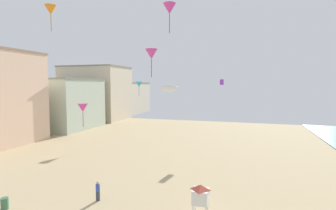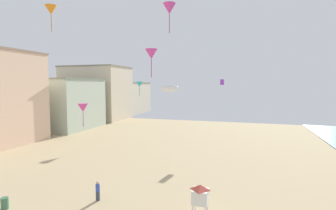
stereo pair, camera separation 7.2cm
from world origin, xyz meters
TOP-DOWN VIEW (x-y plane):
  - boardwalk_hotel_mid at (-28.26, 40.36)m, footprint 15.70×14.08m
  - boardwalk_hotel_far at (-28.26, 55.54)m, footprint 16.46×12.74m
  - boardwalk_hotel_distant at (-28.26, 72.21)m, footprint 13.35×15.68m
  - kite_flyer at (0.05, 11.31)m, footprint 0.34×0.34m
  - lifeguard_stand at (8.68, 10.84)m, footprint 1.10×1.10m
  - beach_trash_bin at (-6.04, 7.92)m, footprint 0.56×0.56m
  - kite_magenta_delta at (5.38, 14.18)m, footprint 1.06×1.06m
  - kite_orange_delta at (-11.24, 19.57)m, footprint 1.37×1.37m
  - kite_white_parafoil at (2.79, 22.75)m, footprint 2.21×0.62m
  - kite_purple_box at (7.55, 38.45)m, footprint 0.61×0.61m
  - kite_magenta_delta_2 at (4.01, 13.53)m, footprint 1.02×1.02m
  - kite_magenta_delta_3 at (-4.74, 16.29)m, footprint 1.08×1.08m
  - kite_cyan_delta at (-8.43, 39.58)m, footprint 1.26×1.26m

SIDE VIEW (x-z plane):
  - beach_trash_bin at x=-6.04m, z-range 0.00..0.90m
  - kite_flyer at x=0.05m, z-range 0.10..1.74m
  - lifeguard_stand at x=8.68m, z-range 0.56..3.11m
  - boardwalk_hotel_distant at x=-28.26m, z-range 0.01..10.32m
  - boardwalk_hotel_mid at x=-28.26m, z-range 0.01..10.93m
  - kite_magenta_delta_3 at x=-4.74m, z-range 5.95..8.40m
  - boardwalk_hotel_far at x=-28.26m, z-range 0.01..14.53m
  - kite_white_parafoil at x=2.79m, z-range 8.74..9.60m
  - kite_cyan_delta at x=-8.43m, z-range 8.22..11.08m
  - kite_purple_box at x=7.55m, z-range 9.54..10.49m
  - kite_magenta_delta_2 at x=4.01m, z-range 10.97..13.30m
  - kite_magenta_delta at x=5.38m, z-range 14.66..17.08m
  - kite_orange_delta at x=-11.24m, z-range 17.04..20.15m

